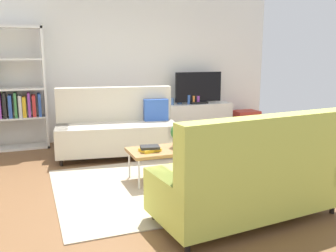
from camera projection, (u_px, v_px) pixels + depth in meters
name	position (u px, v px, depth m)	size (l,w,h in m)	color
ground_plane	(174.00, 179.00, 4.91)	(7.68, 7.68, 0.00)	brown
wall_far	(121.00, 64.00, 7.20)	(6.40, 0.12, 2.90)	white
area_rug	(172.00, 184.00, 4.72)	(2.90, 2.20, 0.01)	tan
couch_beige	(117.00, 129.00, 6.01)	(2.00, 1.09, 1.10)	beige
couch_green	(250.00, 177.00, 3.64)	(1.97, 1.02, 1.10)	#C1CC51
coffee_table	(170.00, 150.00, 4.85)	(1.10, 0.56, 0.42)	#9E7042
tv_console	(198.00, 119.00, 7.63)	(1.40, 0.44, 0.64)	silver
tv	(198.00, 88.00, 7.49)	(1.00, 0.20, 0.64)	black
bookshelf	(10.00, 94.00, 6.29)	(1.10, 0.36, 2.10)	white
storage_trunk	(246.00, 121.00, 7.94)	(0.52, 0.40, 0.44)	#B2382D
potted_plant	(179.00, 134.00, 4.90)	(0.23, 0.23, 0.32)	brown
table_book_0	(150.00, 150.00, 4.70)	(0.24, 0.18, 0.04)	gold
table_book_1	(150.00, 147.00, 4.70)	(0.24, 0.18, 0.03)	#262626
vase_0	(171.00, 101.00, 7.40)	(0.13, 0.13, 0.13)	#4C72B2
vase_1	(180.00, 100.00, 7.47)	(0.10, 0.10, 0.15)	#4C72B2
bottle_0	(189.00, 100.00, 7.44)	(0.06, 0.06, 0.19)	#3359B2
bottle_1	(194.00, 100.00, 7.48)	(0.05, 0.05, 0.17)	orange
bottle_2	(198.00, 100.00, 7.51)	(0.06, 0.06, 0.16)	purple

